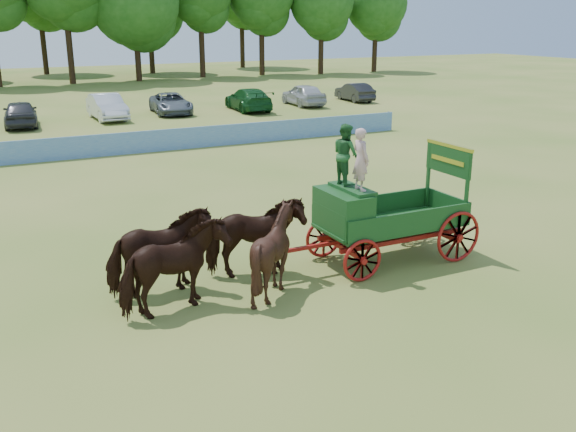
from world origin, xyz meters
The scene contains 8 objects.
ground centered at (0.00, 0.00, 0.00)m, with size 160.00×160.00×0.00m, color olive.
horse_lead_left centered at (-6.43, 0.24, 1.02)m, with size 1.10×2.42×2.05m, color black.
horse_lead_right centered at (-6.43, 1.34, 1.02)m, with size 1.10×2.42×2.05m, color black.
horse_wheel_left centered at (-4.03, 0.24, 1.02)m, with size 1.65×1.86×2.05m, color black.
horse_wheel_right centered at (-4.03, 1.34, 1.02)m, with size 1.10×2.42×2.05m, color black.
farm_dray centered at (-1.07, 0.81, 1.63)m, with size 6.00×2.00×3.70m.
sponsor_banner centered at (-1.00, 18.00, 0.53)m, with size 26.00×0.08×1.05m, color #205FB2.
parked_cars centered at (-4.54, 29.92, 0.76)m, with size 45.53×6.60×1.64m.
Camera 1 is at (-10.04, -12.42, 6.21)m, focal length 40.00 mm.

